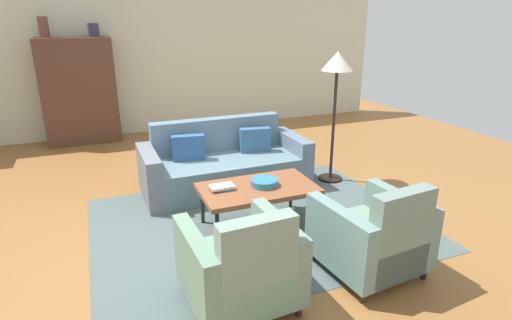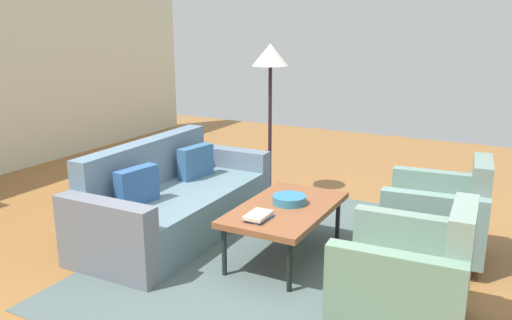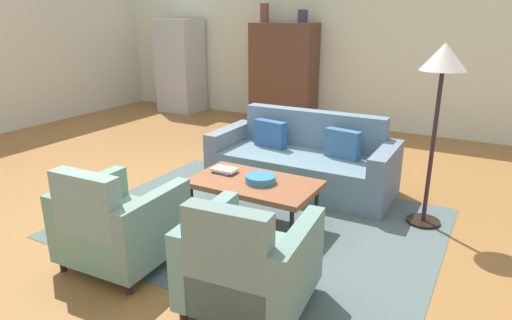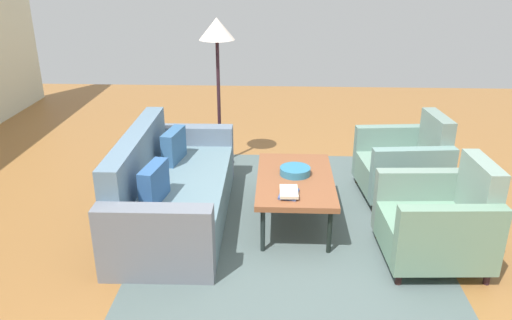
% 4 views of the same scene
% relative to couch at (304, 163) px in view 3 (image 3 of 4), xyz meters
% --- Properties ---
extents(ground_plane, '(11.87, 11.87, 0.00)m').
position_rel_couch_xyz_m(ground_plane, '(-0.60, -1.07, -0.29)').
color(ground_plane, '#976433').
extents(wall_back, '(9.89, 0.12, 2.80)m').
position_rel_couch_xyz_m(wall_back, '(-0.60, 3.21, 1.11)').
color(wall_back, beige).
rests_on(wall_back, ground).
extents(area_rug, '(3.40, 2.60, 0.01)m').
position_rel_couch_xyz_m(area_rug, '(0.00, -1.14, -0.28)').
color(area_rug, '#4F605F').
rests_on(area_rug, ground).
extents(couch, '(2.11, 0.93, 0.86)m').
position_rel_couch_xyz_m(couch, '(0.00, 0.00, 0.00)').
color(couch, slate).
rests_on(couch, ground).
extents(coffee_table, '(1.20, 0.70, 0.46)m').
position_rel_couch_xyz_m(coffee_table, '(0.00, -1.19, 0.13)').
color(coffee_table, black).
rests_on(coffee_table, ground).
extents(armchair_left, '(0.84, 0.84, 0.88)m').
position_rel_couch_xyz_m(armchair_left, '(-0.60, -2.35, 0.06)').
color(armchair_left, black).
rests_on(armchair_left, ground).
extents(armchair_right, '(0.87, 0.87, 0.88)m').
position_rel_couch_xyz_m(armchair_right, '(0.61, -2.35, 0.06)').
color(armchair_right, '#36201F').
rests_on(armchair_right, ground).
extents(fruit_bowl, '(0.28, 0.28, 0.07)m').
position_rel_couch_xyz_m(fruit_bowl, '(0.07, -1.19, 0.20)').
color(fruit_bowl, teal).
rests_on(fruit_bowl, coffee_table).
extents(book_stack, '(0.25, 0.19, 0.05)m').
position_rel_couch_xyz_m(book_stack, '(-0.37, -1.12, 0.19)').
color(book_stack, '#375396').
rests_on(book_stack, coffee_table).
extents(cabinet, '(1.20, 0.51, 1.80)m').
position_rel_couch_xyz_m(cabinet, '(-1.68, 2.86, 0.61)').
color(cabinet, brown).
rests_on(cabinet, ground).
extents(vase_tall, '(0.16, 0.16, 0.33)m').
position_rel_couch_xyz_m(vase_tall, '(-2.08, 2.86, 1.67)').
color(vase_tall, brown).
rests_on(vase_tall, cabinet).
extents(vase_round, '(0.18, 0.18, 0.22)m').
position_rel_couch_xyz_m(vase_round, '(-1.33, 2.86, 1.62)').
color(vase_round, '#352F48').
rests_on(vase_round, cabinet).
extents(refrigerator, '(0.80, 0.73, 1.85)m').
position_rel_couch_xyz_m(refrigerator, '(-3.98, 2.76, 0.64)').
color(refrigerator, '#B7BABF').
rests_on(refrigerator, ground).
extents(floor_lamp, '(0.40, 0.40, 1.72)m').
position_rel_couch_xyz_m(floor_lamp, '(1.43, -0.33, 1.16)').
color(floor_lamp, black).
rests_on(floor_lamp, ground).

